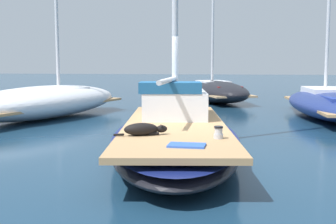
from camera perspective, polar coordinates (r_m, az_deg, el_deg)
name	(u,v)px	position (r m, az deg, el deg)	size (l,w,h in m)	color
ground_plane	(175,154)	(9.16, 0.92, -5.58)	(120.00, 120.00, 0.00)	navy
sailboat_main	(175,139)	(9.09, 0.92, -3.51)	(3.45, 7.51, 0.66)	black
cabin_house	(174,102)	(10.11, 0.85, 1.34)	(1.68, 2.39, 0.84)	silver
dog_black	(143,129)	(7.55, -3.29, -2.28)	(0.90, 0.49, 0.22)	black
deck_winch	(218,133)	(7.26, 6.65, -2.73)	(0.16, 0.16, 0.21)	#B7B7BC
coiled_rope	(145,129)	(8.07, -3.06, -2.31)	(0.32, 0.32, 0.04)	beige
deck_towel	(187,145)	(6.59, 2.47, -4.39)	(0.56, 0.36, 0.03)	blue
moored_boat_port_side	(44,101)	(15.60, -15.93, 1.36)	(4.70, 7.83, 5.99)	white
moored_boat_starboard_side	(331,103)	(16.07, 20.60, 1.08)	(2.92, 7.55, 6.37)	navy
moored_boat_far_astern	(216,91)	(21.15, 6.34, 2.79)	(4.39, 6.53, 6.00)	black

